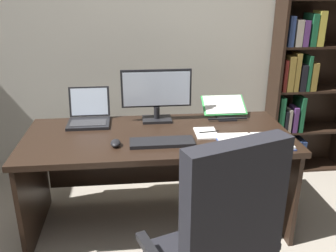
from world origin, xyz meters
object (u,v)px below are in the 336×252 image
(open_binder, at_px, (254,142))
(notepad, at_px, (206,133))
(reading_stand_with_book, at_px, (224,107))
(pen, at_px, (209,132))
(monitor, at_px, (157,95))
(computer_mouse, at_px, (116,143))
(desk, at_px, (157,154))
(keyboard, at_px, (162,142))
(laptop, at_px, (89,116))
(bookshelf, at_px, (305,71))

(open_binder, bearing_deg, notepad, 147.49)
(reading_stand_with_book, distance_m, pen, 0.42)
(open_binder, distance_m, notepad, 0.34)
(monitor, xyz_separation_m, open_binder, (0.60, -0.50, -0.19))
(monitor, bearing_deg, open_binder, -39.85)
(monitor, relative_size, computer_mouse, 5.05)
(desk, bearing_deg, computer_mouse, -138.32)
(keyboard, height_order, open_binder, same)
(desk, height_order, keyboard, keyboard)
(notepad, height_order, pen, pen)
(reading_stand_with_book, distance_m, open_binder, 0.56)
(monitor, height_order, open_binder, monitor)
(monitor, height_order, laptop, monitor)
(monitor, bearing_deg, bookshelf, 19.78)
(reading_stand_with_book, height_order, pen, reading_stand_with_book)
(reading_stand_with_book, bearing_deg, monitor, -174.18)
(bookshelf, bearing_deg, computer_mouse, -150.66)
(bookshelf, distance_m, notepad, 1.36)
(notepad, distance_m, pen, 0.02)
(open_binder, height_order, notepad, open_binder)
(computer_mouse, height_order, reading_stand_with_book, reading_stand_with_book)
(bookshelf, relative_size, open_binder, 4.14)
(notepad, bearing_deg, computer_mouse, -166.91)
(computer_mouse, distance_m, notepad, 0.64)
(notepad, bearing_deg, open_binder, -34.90)
(notepad, xyz_separation_m, pen, (0.02, 0.00, 0.01))
(open_binder, bearing_deg, bookshelf, 54.00)
(keyboard, xyz_separation_m, computer_mouse, (-0.30, 0.00, 0.01))
(laptop, bearing_deg, open_binder, -24.47)
(desk, relative_size, monitor, 3.52)
(laptop, xyz_separation_m, pen, (0.85, -0.31, -0.04))
(laptop, height_order, open_binder, laptop)
(bookshelf, xyz_separation_m, open_binder, (-0.79, -1.00, -0.23))
(computer_mouse, bearing_deg, desk, 41.68)
(bookshelf, bearing_deg, notepad, -143.02)
(computer_mouse, bearing_deg, pen, 12.70)
(open_binder, xyz_separation_m, notepad, (-0.28, 0.19, -0.01))
(laptop, bearing_deg, notepad, -20.50)
(desk, distance_m, notepad, 0.40)
(keyboard, bearing_deg, computer_mouse, 180.00)
(desk, xyz_separation_m, monitor, (0.01, 0.20, 0.39))
(bookshelf, height_order, notepad, bookshelf)
(monitor, xyz_separation_m, notepad, (0.32, -0.31, -0.20))
(reading_stand_with_book, relative_size, notepad, 1.61)
(monitor, bearing_deg, reading_stand_with_book, 5.82)
(open_binder, bearing_deg, computer_mouse, 179.21)
(keyboard, relative_size, reading_stand_with_book, 1.24)
(bookshelf, bearing_deg, reading_stand_with_book, -152.46)
(computer_mouse, xyz_separation_m, reading_stand_with_book, (0.84, 0.51, 0.05))
(desk, distance_m, reading_stand_with_book, 0.66)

